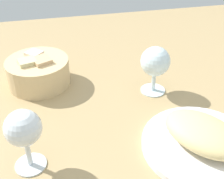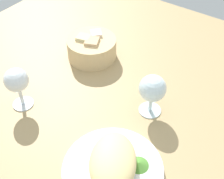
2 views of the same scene
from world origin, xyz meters
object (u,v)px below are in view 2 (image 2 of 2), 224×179
Objects in this scene: bread_basket at (92,47)px; wine_glass_far at (17,82)px; plate at (113,169)px; wine_glass_near at (152,90)px.

wine_glass_far is at bearing 175.37° from bread_basket.
wine_glass_far reaches higher than plate.
plate is at bearing -135.59° from bread_basket.
wine_glass_near is at bearing -58.45° from wine_glass_far.
wine_glass_near is 36.14cm from wine_glass_far.
bread_basket is 1.32× the size of wine_glass_near.
bread_basket is 30.50cm from wine_glass_near.
wine_glass_near is 0.97× the size of wine_glass_far.
wine_glass_far is (2.72, 33.39, 7.92)cm from plate.
plate is at bearing -173.16° from wine_glass_near.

